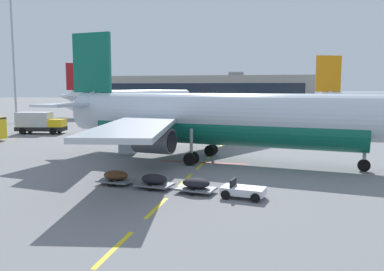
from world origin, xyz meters
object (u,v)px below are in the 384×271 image
object	(u,v)px
apron_light_mast_near	(12,39)
airliner_foreground	(217,118)
airliner_mid_left	(132,99)
uld_cargo_container	(128,145)
baggage_train	(175,183)
fuel_service_truck	(39,122)

from	to	relation	value
apron_light_mast_near	airliner_foreground	bearing A→B (deg)	-35.99
airliner_mid_left	uld_cargo_container	xyz separation A→B (m)	(20.10, -54.09, -3.13)
apron_light_mast_near	baggage_train	bearing A→B (deg)	-45.22
baggage_train	apron_light_mast_near	distance (m)	62.20
baggage_train	apron_light_mast_near	size ratio (longest dim) A/B	0.46
uld_cargo_container	apron_light_mast_near	world-z (taller)	apron_light_mast_near
uld_cargo_container	fuel_service_truck	bearing A→B (deg)	144.08
airliner_foreground	baggage_train	size ratio (longest dim) A/B	2.98
airliner_foreground	uld_cargo_container	world-z (taller)	airliner_foreground
airliner_foreground	apron_light_mast_near	xyz separation A→B (m)	(-43.42, 31.54, 11.80)
baggage_train	uld_cargo_container	distance (m)	16.37
apron_light_mast_near	airliner_mid_left	bearing A→B (deg)	61.43
fuel_service_truck	baggage_train	xyz separation A→B (m)	(27.79, -27.74, -1.11)
airliner_foreground	fuel_service_truck	distance (m)	33.20
fuel_service_truck	apron_light_mast_near	distance (m)	25.33
airliner_mid_left	baggage_train	xyz separation A→B (m)	(28.78, -67.97, -3.40)
airliner_foreground	airliner_mid_left	world-z (taller)	airliner_foreground
airliner_foreground	apron_light_mast_near	distance (m)	54.95
airliner_foreground	baggage_train	distance (m)	11.82
baggage_train	fuel_service_truck	bearing A→B (deg)	135.06
airliner_foreground	apron_light_mast_near	size ratio (longest dim) A/B	1.37
fuel_service_truck	baggage_train	distance (m)	39.28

